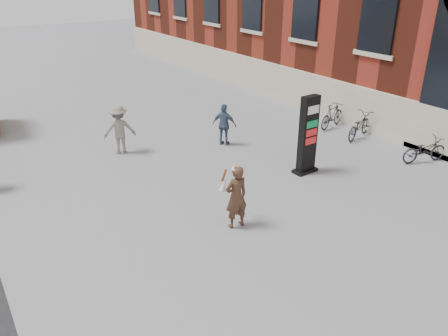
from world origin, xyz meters
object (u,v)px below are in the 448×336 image
pedestrian_c (224,125)px  bike_7 (332,116)px  woman (236,196)px  pedestrian_b (119,129)px  bike_6 (359,126)px  bike_4 (425,150)px  info_pylon (308,135)px

pedestrian_c → bike_7: 5.05m
woman → pedestrian_b: (-0.63, 6.56, 0.00)m
bike_6 → bike_7: size_ratio=1.10×
bike_4 → woman: bearing=106.0°
info_pylon → pedestrian_c: info_pylon is taller
pedestrian_b → pedestrian_c: pedestrian_b is taller
info_pylon → bike_6: bearing=15.5°
info_pylon → pedestrian_b: 6.82m
pedestrian_c → woman: bearing=112.9°
woman → pedestrian_b: size_ratio=0.97×
info_pylon → woman: (-3.90, -1.48, -0.41)m
woman → info_pylon: bearing=-156.5°
info_pylon → bike_6: 4.34m
pedestrian_c → bike_4: pedestrian_c is taller
pedestrian_c → bike_4: bearing=-173.1°
pedestrian_c → bike_7: pedestrian_c is taller
bike_6 → bike_7: bike_7 is taller
info_pylon → bike_7: (4.07, 2.72, -0.80)m
woman → pedestrian_c: bearing=-117.9°
bike_7 → info_pylon: bearing=109.3°
info_pylon → bike_6: info_pylon is taller
bike_6 → bike_7: (0.00, 1.48, 0.02)m
pedestrian_c → bike_6: pedestrian_c is taller
bike_4 → bike_6: bearing=17.5°
pedestrian_b → bike_4: 10.96m
info_pylon → pedestrian_c: size_ratio=1.62×
woman → pedestrian_c: woman is taller
pedestrian_c → bike_6: size_ratio=0.85×
woman → bike_6: bearing=-158.4°
pedestrian_b → info_pylon: bearing=147.1°
bike_4 → bike_7: size_ratio=1.00×
pedestrian_b → bike_6: size_ratio=0.95×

